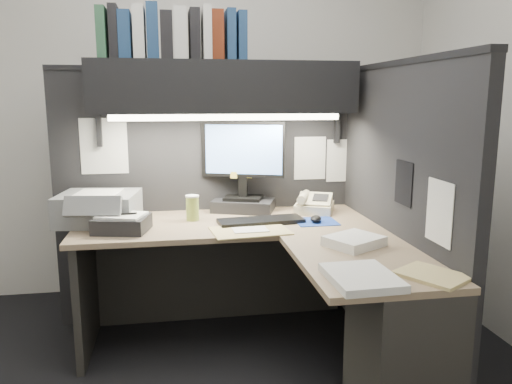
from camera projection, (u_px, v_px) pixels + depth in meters
wall_back at (197, 110)px, 3.68m from camera, size 3.50×0.04×2.70m
wall_front at (297, 156)px, 0.78m from camera, size 3.50×0.04×2.70m
partition_back at (208, 198)px, 3.24m from camera, size 1.90×0.06×1.60m
partition_right at (396, 219)px, 2.67m from camera, size 0.06×1.50×1.60m
desk at (303, 302)px, 2.47m from camera, size 1.70×1.53×0.73m
overhead_shelf at (224, 87)px, 2.95m from camera, size 1.55×0.34×0.30m
task_light_tube at (227, 117)px, 2.85m from camera, size 1.32×0.04×0.04m
monitor at (243, 176)px, 3.13m from camera, size 0.51×0.35×0.57m
keyboard at (261, 221)px, 2.87m from camera, size 0.50×0.21×0.02m
mousepad at (316, 222)px, 2.90m from camera, size 0.24×0.22×0.00m
mouse at (316, 219)px, 2.87m from camera, size 0.09×0.12×0.04m
telephone at (314, 205)px, 3.14m from camera, size 0.30×0.31×0.09m
coffee_cup at (192, 209)px, 2.92m from camera, size 0.10×0.10×0.14m
printer at (99, 208)px, 2.86m from camera, size 0.48×0.42×0.17m
notebook_stack at (122, 224)px, 2.69m from camera, size 0.32×0.28×0.08m
open_folder at (250, 231)px, 2.69m from camera, size 0.44×0.31×0.01m
paper_stack_a at (354, 241)px, 2.42m from camera, size 0.32×0.31×0.05m
paper_stack_b at (362, 277)px, 1.96m from camera, size 0.26×0.32×0.03m
manila_stack at (432, 275)px, 2.00m from camera, size 0.31×0.33×0.01m
binder_row at (172, 35)px, 2.85m from camera, size 0.83×0.25×0.31m
pinned_papers at (279, 165)px, 2.90m from camera, size 1.76×1.31×0.51m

